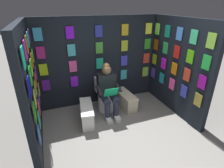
{
  "coord_description": "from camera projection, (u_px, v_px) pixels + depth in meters",
  "views": [
    {
      "loc": [
        1.18,
        2.08,
        2.37
      ],
      "look_at": [
        0.0,
        -1.07,
        0.85
      ],
      "focal_mm": 28.93,
      "sensor_mm": 36.0,
      "label": 1
    }
  ],
  "objects": [
    {
      "name": "display_wall_left",
      "position": [
        177.0,
        67.0,
        4.01
      ],
      "size": [
        0.14,
        1.95,
        2.12
      ],
      "color": "black",
      "rests_on": "ground"
    },
    {
      "name": "person_reading",
      "position": [
        108.0,
        90.0,
        4.01
      ],
      "size": [
        0.53,
        0.69,
        1.19
      ],
      "rotation": [
        0.0,
        0.0,
        -0.02
      ],
      "color": "black",
      "rests_on": "ground"
    },
    {
      "name": "ground_plane",
      "position": [
        134.0,
        152.0,
        3.13
      ],
      "size": [
        30.0,
        30.0,
        0.0
      ],
      "primitive_type": "plane",
      "color": "gray"
    },
    {
      "name": "comic_longbox_far",
      "position": [
        87.0,
        113.0,
        3.88
      ],
      "size": [
        0.37,
        0.82,
        0.38
      ],
      "rotation": [
        0.0,
        0.0,
        -0.15
      ],
      "color": "white",
      "rests_on": "ground"
    },
    {
      "name": "display_wall_right",
      "position": [
        30.0,
        88.0,
        3.04
      ],
      "size": [
        0.14,
        1.95,
        2.12
      ],
      "color": "black",
      "rests_on": "ground"
    },
    {
      "name": "toilet",
      "position": [
        105.0,
        96.0,
        4.32
      ],
      "size": [
        0.41,
        0.56,
        0.77
      ],
      "rotation": [
        0.0,
        0.0,
        -0.02
      ],
      "color": "white",
      "rests_on": "ground"
    },
    {
      "name": "display_wall_back",
      "position": [
        99.0,
        61.0,
        4.4
      ],
      "size": [
        3.04,
        0.14,
        2.12
      ],
      "color": "black",
      "rests_on": "ground"
    },
    {
      "name": "comic_longbox_near",
      "position": [
        125.0,
        100.0,
        4.44
      ],
      "size": [
        0.34,
        0.79,
        0.37
      ],
      "rotation": [
        0.0,
        0.0,
        0.08
      ],
      "color": "beige",
      "rests_on": "ground"
    }
  ]
}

